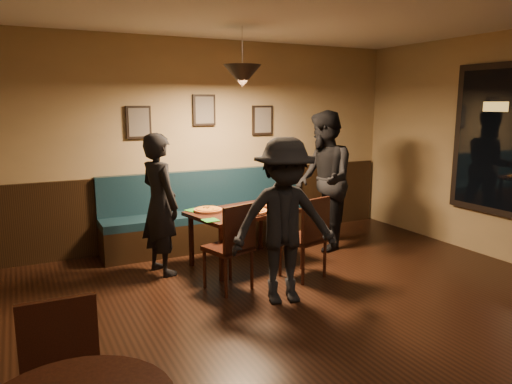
% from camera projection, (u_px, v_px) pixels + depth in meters
% --- Properties ---
extents(floor, '(7.00, 7.00, 0.00)m').
position_uv_depth(floor, '(362.00, 350.00, 3.80)').
color(floor, black).
rests_on(floor, ground).
extents(wall_back, '(6.00, 0.00, 6.00)m').
position_uv_depth(wall_back, '(204.00, 143.00, 6.62)').
color(wall_back, '#8C704F').
rests_on(wall_back, ground).
extents(wainscot, '(5.88, 0.06, 1.00)m').
position_uv_depth(wainscot, '(206.00, 206.00, 6.76)').
color(wainscot, black).
rests_on(wainscot, ground).
extents(booth_bench, '(3.00, 0.60, 1.00)m').
position_uv_depth(booth_bench, '(213.00, 210.00, 6.52)').
color(booth_bench, '#0F232D').
rests_on(booth_bench, ground).
extents(picture_left, '(0.32, 0.04, 0.42)m').
position_uv_depth(picture_left, '(139.00, 122.00, 6.14)').
color(picture_left, black).
rests_on(picture_left, wall_back).
extents(picture_center, '(0.32, 0.04, 0.42)m').
position_uv_depth(picture_center, '(204.00, 110.00, 6.51)').
color(picture_center, black).
rests_on(picture_center, wall_back).
extents(picture_right, '(0.32, 0.04, 0.42)m').
position_uv_depth(picture_right, '(262.00, 120.00, 6.93)').
color(picture_right, black).
rests_on(picture_right, wall_back).
extents(pendant_lamp, '(0.44, 0.44, 0.25)m').
position_uv_depth(pendant_lamp, '(242.00, 76.00, 5.47)').
color(pendant_lamp, black).
rests_on(pendant_lamp, ceiling).
extents(dining_table, '(1.38, 1.04, 0.67)m').
position_uv_depth(dining_table, '(243.00, 237.00, 5.82)').
color(dining_table, '#33190E').
rests_on(dining_table, floor).
extents(chair_near_left, '(0.51, 0.51, 0.94)m').
position_uv_depth(chair_near_left, '(228.00, 246.00, 4.99)').
color(chair_near_left, black).
rests_on(chair_near_left, floor).
extents(chair_near_right, '(0.50, 0.50, 0.93)m').
position_uv_depth(chair_near_right, '(303.00, 237.00, 5.33)').
color(chair_near_right, black).
rests_on(chair_near_right, floor).
extents(diner_left, '(0.53, 0.67, 1.62)m').
position_uv_depth(diner_left, '(160.00, 204.00, 5.41)').
color(diner_left, black).
rests_on(diner_left, floor).
extents(diner_right, '(0.98, 1.10, 1.86)m').
position_uv_depth(diner_right, '(324.00, 180.00, 6.34)').
color(diner_right, black).
rests_on(diner_right, floor).
extents(diner_front, '(1.16, 0.83, 1.63)m').
position_uv_depth(diner_front, '(284.00, 221.00, 4.61)').
color(diner_front, black).
rests_on(diner_front, floor).
extents(pizza_a, '(0.40, 0.40, 0.04)m').
position_uv_depth(pizza_a, '(208.00, 210.00, 5.70)').
color(pizza_a, '#C57325').
rests_on(pizza_a, dining_table).
extents(pizza_b, '(0.40, 0.40, 0.04)m').
position_uv_depth(pizza_b, '(252.00, 211.00, 5.62)').
color(pizza_b, '#BF5D24').
rests_on(pizza_b, dining_table).
extents(pizza_c, '(0.46, 0.46, 0.04)m').
position_uv_depth(pizza_c, '(269.00, 203.00, 6.06)').
color(pizza_c, orange).
rests_on(pizza_c, dining_table).
extents(soda_glass, '(0.08, 0.08, 0.16)m').
position_uv_depth(soda_glass, '(296.00, 203.00, 5.77)').
color(soda_glass, black).
rests_on(soda_glass, dining_table).
extents(tabasco_bottle, '(0.03, 0.03, 0.12)m').
position_uv_depth(tabasco_bottle, '(281.00, 202.00, 5.92)').
color(tabasco_bottle, '#860B04').
rests_on(tabasco_bottle, dining_table).
extents(napkin_a, '(0.21, 0.21, 0.01)m').
position_uv_depth(napkin_a, '(193.00, 210.00, 5.75)').
color(napkin_a, '#1F7424').
rests_on(napkin_a, dining_table).
extents(napkin_b, '(0.18, 0.18, 0.01)m').
position_uv_depth(napkin_b, '(211.00, 220.00, 5.25)').
color(napkin_b, '#207923').
rests_on(napkin_b, dining_table).
extents(cutlery_set, '(0.18, 0.03, 0.00)m').
position_uv_depth(cutlery_set, '(257.00, 217.00, 5.42)').
color(cutlery_set, white).
rests_on(cutlery_set, dining_table).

